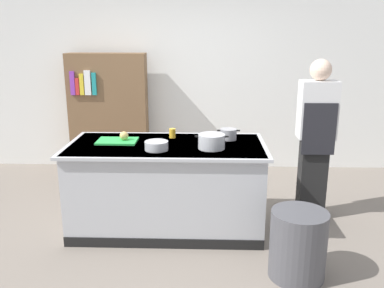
{
  "coord_description": "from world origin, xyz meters",
  "views": [
    {
      "loc": [
        0.39,
        -3.93,
        1.98
      ],
      "look_at": [
        0.25,
        0.2,
        0.85
      ],
      "focal_mm": 38.42,
      "sensor_mm": 36.0,
      "label": 1
    }
  ],
  "objects": [
    {
      "name": "counter_island",
      "position": [
        0.0,
        -0.0,
        0.47
      ],
      "size": [
        1.98,
        0.98,
        0.9
      ],
      "color": "#B7BABF",
      "rests_on": "ground_plane"
    },
    {
      "name": "ground_plane",
      "position": [
        0.0,
        0.0,
        0.0
      ],
      "size": [
        10.0,
        10.0,
        0.0
      ],
      "primitive_type": "plane",
      "color": "slate"
    },
    {
      "name": "stock_pot",
      "position": [
        0.45,
        -0.14,
        0.97
      ],
      "size": [
        0.32,
        0.26,
        0.14
      ],
      "color": "#B7BABF",
      "rests_on": "counter_island"
    },
    {
      "name": "juice_cup",
      "position": [
        0.04,
        0.26,
        0.95
      ],
      "size": [
        0.07,
        0.07,
        0.1
      ],
      "primitive_type": "cylinder",
      "color": "yellow",
      "rests_on": "counter_island"
    },
    {
      "name": "person_chef",
      "position": [
        1.55,
        0.32,
        0.91
      ],
      "size": [
        0.38,
        0.25,
        1.72
      ],
      "rotation": [
        0.0,
        0.0,
        1.37
      ],
      "color": "black",
      "rests_on": "ground_plane"
    },
    {
      "name": "bookshelf",
      "position": [
        -1.0,
        1.8,
        0.85
      ],
      "size": [
        1.1,
        0.31,
        1.7
      ],
      "color": "brown",
      "rests_on": "ground_plane"
    },
    {
      "name": "back_wall",
      "position": [
        0.0,
        2.1,
        1.5
      ],
      "size": [
        6.4,
        0.12,
        3.0
      ],
      "primitive_type": "cube",
      "color": "white",
      "rests_on": "ground_plane"
    },
    {
      "name": "mixing_bowl",
      "position": [
        -0.07,
        -0.2,
        0.94
      ],
      "size": [
        0.22,
        0.22,
        0.08
      ],
      "primitive_type": "cylinder",
      "color": "#B7BABF",
      "rests_on": "counter_island"
    },
    {
      "name": "trash_bin",
      "position": [
        1.16,
        -0.86,
        0.29
      ],
      "size": [
        0.46,
        0.46,
        0.58
      ],
      "primitive_type": "cylinder",
      "color": "#4C4C51",
      "rests_on": "ground_plane"
    },
    {
      "name": "cutting_board",
      "position": [
        -0.51,
        0.07,
        0.91
      ],
      "size": [
        0.4,
        0.28,
        0.02
      ],
      "primitive_type": "cube",
      "color": "green",
      "rests_on": "counter_island"
    },
    {
      "name": "onion",
      "position": [
        -0.44,
        0.08,
        0.96
      ],
      "size": [
        0.09,
        0.09,
        0.09
      ],
      "primitive_type": "sphere",
      "color": "tan",
      "rests_on": "cutting_board"
    },
    {
      "name": "sauce_pan",
      "position": [
        0.63,
        0.21,
        0.96
      ],
      "size": [
        0.24,
        0.17,
        0.11
      ],
      "color": "#99999E",
      "rests_on": "counter_island"
    }
  ]
}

